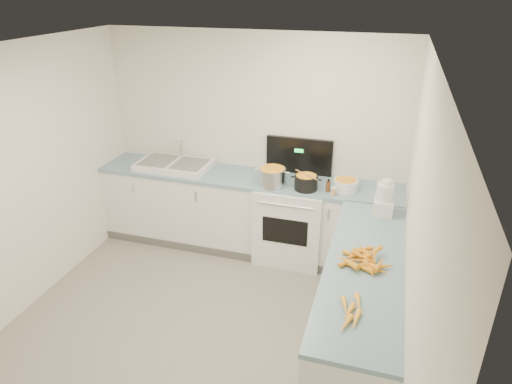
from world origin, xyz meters
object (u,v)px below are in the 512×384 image
(sink, at_px, (174,165))
(black_pot, at_px, (306,183))
(stove, at_px, (292,219))
(spice_jar, at_px, (333,192))
(mixing_bowl, at_px, (345,185))
(food_processor, at_px, (384,200))
(steel_pot, at_px, (272,178))
(extract_bottle, at_px, (328,186))

(sink, height_order, black_pot, sink)
(stove, xyz_separation_m, black_pot, (0.17, -0.14, 0.53))
(sink, height_order, spice_jar, sink)
(mixing_bowl, bearing_deg, food_processor, -47.70)
(stove, xyz_separation_m, steel_pot, (-0.20, -0.15, 0.56))
(sink, xyz_separation_m, food_processor, (2.43, -0.50, 0.11))
(mixing_bowl, distance_m, extract_bottle, 0.19)
(black_pot, bearing_deg, spice_jar, -14.55)
(stove, xyz_separation_m, food_processor, (0.98, -0.48, 0.62))
(mixing_bowl, bearing_deg, extract_bottle, -153.04)
(extract_bottle, relative_size, spice_jar, 1.48)
(stove, distance_m, spice_jar, 0.73)
(stove, bearing_deg, mixing_bowl, -3.90)
(steel_pot, height_order, extract_bottle, steel_pot)
(steel_pot, distance_m, extract_bottle, 0.60)
(steel_pot, relative_size, food_processor, 0.86)
(extract_bottle, bearing_deg, food_processor, -31.83)
(black_pot, distance_m, extract_bottle, 0.24)
(sink, distance_m, mixing_bowl, 2.03)
(food_processor, bearing_deg, steel_pot, 164.07)
(mixing_bowl, height_order, food_processor, food_processor)
(sink, bearing_deg, steel_pot, -7.42)
(stove, bearing_deg, sink, 179.38)
(steel_pot, relative_size, mixing_bowl, 1.16)
(sink, relative_size, extract_bottle, 7.38)
(stove, distance_m, food_processor, 1.26)
(food_processor, bearing_deg, sink, 168.39)
(stove, relative_size, extract_bottle, 11.67)
(steel_pot, bearing_deg, sink, 172.58)
(extract_bottle, bearing_deg, spice_jar, -52.02)
(black_pot, xyz_separation_m, extract_bottle, (0.24, 0.01, -0.01))
(black_pot, bearing_deg, steel_pot, -178.15)
(extract_bottle, bearing_deg, sink, 175.62)
(stove, height_order, spice_jar, stove)
(sink, xyz_separation_m, mixing_bowl, (2.03, -0.05, 0.02))
(black_pot, relative_size, mixing_bowl, 0.95)
(sink, height_order, mixing_bowl, sink)
(black_pot, bearing_deg, food_processor, -23.24)
(sink, relative_size, black_pot, 3.48)
(sink, relative_size, mixing_bowl, 3.32)
(food_processor, bearing_deg, black_pot, 156.76)
(black_pot, relative_size, spice_jar, 3.13)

